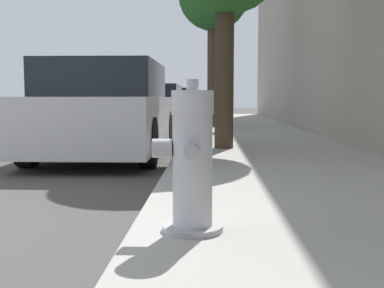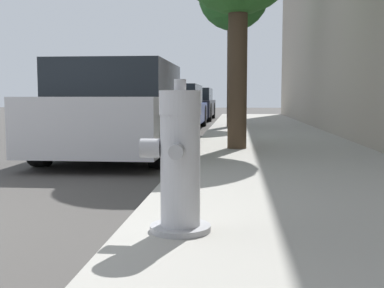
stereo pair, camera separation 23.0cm
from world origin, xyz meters
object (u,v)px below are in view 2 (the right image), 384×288
object	(u,v)px
fire_hydrant	(179,163)
parked_car_far	(192,104)
parked_car_mid	(170,107)
parked_car_near	(122,111)

from	to	relation	value
fire_hydrant	parked_car_far	bearing A→B (deg)	95.13
parked_car_mid	parked_car_far	world-z (taller)	parked_car_far
fire_hydrant	parked_car_mid	xyz separation A→B (m)	(-1.57, 10.79, 0.09)
fire_hydrant	parked_car_far	size ratio (longest dim) A/B	0.19
parked_car_far	fire_hydrant	bearing A→B (deg)	-84.87
fire_hydrant	parked_car_near	xyz separation A→B (m)	(-1.45, 4.58, 0.17)
parked_car_mid	parked_car_far	distance (m)	5.74
parked_car_near	parked_car_mid	size ratio (longest dim) A/B	0.92
fire_hydrant	parked_car_mid	bearing A→B (deg)	98.29
parked_car_near	parked_car_far	distance (m)	11.94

